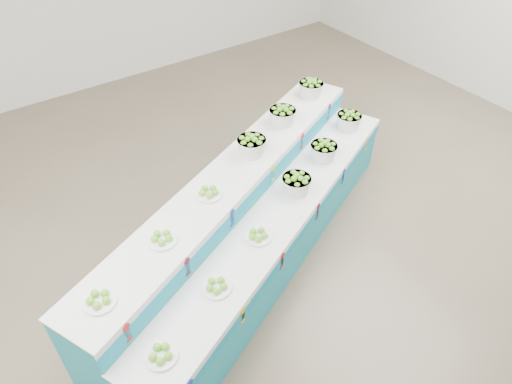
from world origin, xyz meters
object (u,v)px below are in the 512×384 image
Objects in this scene: display_stand at (256,217)px; basket_lower_left at (296,184)px; basket_upper_right at (311,88)px; plate_upper_mid at (162,238)px.

basket_lower_left is at bearing -36.68° from display_stand.
basket_lower_left is at bearing -135.10° from basket_upper_right.
display_stand is 1.30m from plate_upper_mid.
plate_upper_mid is at bearing -155.93° from basket_upper_right.
display_stand reaches higher than basket_lower_left.
basket_lower_left is 1.63m from plate_upper_mid.
basket_upper_right is at bearing 24.07° from plate_upper_mid.
basket_lower_left is 1.60m from basket_upper_right.
basket_lower_left is 1.00× the size of basket_upper_right.
plate_upper_mid is 0.83× the size of basket_upper_right.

